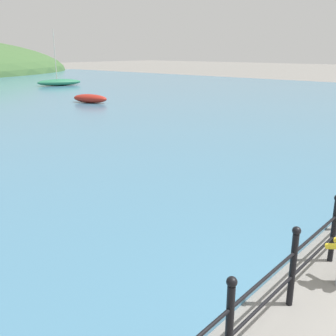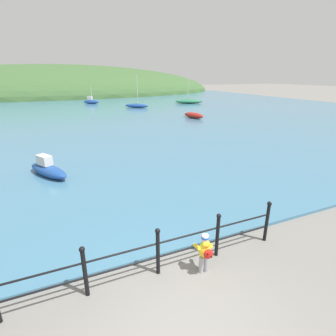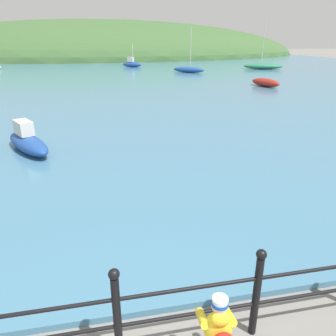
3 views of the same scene
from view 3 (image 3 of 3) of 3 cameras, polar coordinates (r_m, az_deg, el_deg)
The scene contains 9 objects.
water at distance 33.38m, azimuth -12.01°, elevation 15.62°, with size 80.00×60.00×0.10m, color teal.
far_hillside at distance 69.64m, azimuth -12.25°, elevation 18.54°, with size 79.86×43.92×13.22m.
iron_railing at distance 3.85m, azimuth -8.91°, elevation -23.61°, with size 6.55×0.12×1.21m.
child_in_coat at distance 3.74m, azimuth 8.77°, elevation -26.15°, with size 0.41×0.55×1.00m.
boat_white_sailboat at distance 40.86m, azimuth -6.30°, elevation 17.59°, with size 2.46×2.04×2.57m.
boat_green_fishing at distance 34.24m, azimuth 3.61°, elevation 16.76°, with size 3.14×2.88×4.26m.
boat_far_left at distance 10.98m, azimuth -23.26°, elevation 4.27°, with size 1.91×2.67×0.91m.
boat_red_dinghy at distance 39.40m, azimuth 16.22°, elevation 16.69°, with size 4.43×2.88×5.28m.
boat_nearest_quay at distance 25.13m, azimuth 16.61°, elevation 14.09°, with size 1.57×2.68×0.57m.
Camera 3 is at (-0.01, -1.22, 3.36)m, focal length 35.00 mm.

